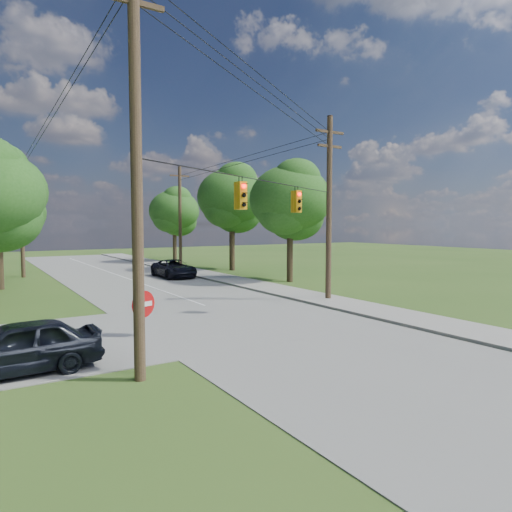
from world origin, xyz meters
TOP-DOWN VIEW (x-y plane):
  - ground at (0.00, 0.00)m, footprint 140.00×140.00m
  - main_road at (2.00, 5.00)m, footprint 10.00×100.00m
  - sidewalk_east at (8.70, 5.00)m, footprint 2.60×100.00m
  - pole_sw at (-4.60, 0.40)m, footprint 2.00×0.32m
  - pole_ne at (8.90, 8.00)m, footprint 2.00×0.32m
  - pole_north_e at (8.90, 30.00)m, footprint 2.00×0.32m
  - pole_north_w at (-5.00, 30.00)m, footprint 2.00×0.32m
  - power_lines at (1.50, 11.54)m, footprint 13.93×29.62m
  - traffic_signals at (2.55, 4.43)m, footprint 4.91×3.27m
  - tree_e_near at (12.00, 16.00)m, footprint 6.20×6.20m
  - tree_e_mid at (12.50, 26.00)m, footprint 6.60×6.60m
  - tree_e_far at (11.50, 38.00)m, footprint 5.80×5.80m
  - car_cross_dark at (-7.48, 2.70)m, footprint 4.71×2.03m
  - car_main_north at (5.50, 23.23)m, footprint 2.41×5.22m
  - do_not_enter_sign at (-4.28, 1.00)m, footprint 0.78×0.31m

SIDE VIEW (x-z plane):
  - ground at x=0.00m, z-range 0.00..0.00m
  - main_road at x=2.00m, z-range 0.00..0.03m
  - sidewalk_east at x=8.70m, z-range 0.00..0.12m
  - car_main_north at x=5.50m, z-range 0.03..1.48m
  - car_cross_dark at x=-7.48m, z-range 0.03..1.62m
  - do_not_enter_sign at x=-4.28m, z-range 0.56..3.01m
  - pole_north_e at x=8.90m, z-range 0.13..10.13m
  - pole_north_w at x=-5.00m, z-range 0.13..10.13m
  - pole_ne at x=8.90m, z-range 0.22..10.72m
  - traffic_signals at x=2.55m, z-range 4.97..6.02m
  - tree_e_far at x=11.50m, z-range 1.76..10.08m
  - pole_sw at x=-4.60m, z-range 0.23..12.23m
  - tree_e_near at x=12.00m, z-range 1.85..10.66m
  - tree_e_mid at x=12.50m, z-range 2.09..11.73m
  - power_lines at x=1.50m, z-range 6.69..11.62m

